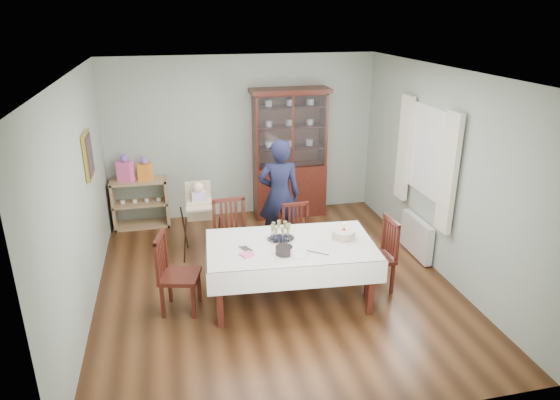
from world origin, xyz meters
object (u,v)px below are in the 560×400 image
object	(u,v)px
chair_end_right	(375,268)
birthday_cake	(344,235)
chair_far_right	(298,249)
china_cabinet	(290,152)
dining_table	(290,272)
sideboard	(141,203)
gift_bag_pink	(125,169)
champagne_tray	(281,235)
chair_end_left	(179,288)
high_chair	(200,226)
gift_bag_orange	(145,170)
chair_far_left	(233,254)
woman	(279,195)

from	to	relation	value
chair_end_right	birthday_cake	xyz separation A→B (m)	(-0.47, -0.04, 0.54)
chair_far_right	china_cabinet	bearing A→B (deg)	78.12
dining_table	birthday_cake	bearing A→B (deg)	-1.46
sideboard	gift_bag_pink	size ratio (longest dim) A/B	2.03
sideboard	champagne_tray	xyz separation A→B (m)	(1.76, -2.59, 0.42)
chair_end_left	chair_end_right	size ratio (longest dim) A/B	1.03
high_chair	gift_bag_pink	world-z (taller)	gift_bag_pink
chair_end_right	champagne_tray	distance (m)	1.33
sideboard	chair_far_right	world-z (taller)	chair_far_right
dining_table	gift_bag_orange	xyz separation A→B (m)	(-1.73, 2.71, 0.59)
sideboard	chair_far_left	xyz separation A→B (m)	(1.26, -1.95, -0.09)
sideboard	woman	distance (m)	2.45
chair_end_right	gift_bag_orange	size ratio (longest dim) A/B	2.46
china_cabinet	champagne_tray	xyz separation A→B (m)	(-0.74, -2.56, -0.30)
birthday_cake	gift_bag_orange	bearing A→B (deg)	131.11
chair_far_left	chair_end_right	xyz separation A→B (m)	(1.72, -0.75, -0.03)
dining_table	sideboard	xyz separation A→B (m)	(-1.85, 2.73, 0.02)
chair_far_right	woman	size ratio (longest dim) A/B	0.53
gift_bag_pink	birthday_cake	bearing A→B (deg)	-45.49
chair_far_right	high_chair	xyz separation A→B (m)	(-1.28, 0.72, 0.16)
dining_table	high_chair	bearing A→B (deg)	122.19
chair_far_right	high_chair	world-z (taller)	high_chair
gift_bag_pink	champagne_tray	bearing A→B (deg)	-52.93
chair_end_right	chair_far_right	bearing A→B (deg)	-136.30
china_cabinet	high_chair	distance (m)	2.12
dining_table	chair_far_right	distance (m)	0.88
china_cabinet	chair_far_left	xyz separation A→B (m)	(-1.24, -1.93, -0.82)
china_cabinet	sideboard	distance (m)	2.60
woman	chair_end_right	bearing A→B (deg)	130.27
dining_table	chair_far_left	size ratio (longest dim) A/B	2.02
sideboard	chair_far_right	xyz separation A→B (m)	(2.16, -1.92, -0.14)
sideboard	chair_far_left	bearing A→B (deg)	-57.23
birthday_cake	gift_bag_orange	world-z (taller)	gift_bag_orange
dining_table	chair_far_left	xyz separation A→B (m)	(-0.59, 0.78, -0.08)
high_chair	birthday_cake	bearing A→B (deg)	-42.61
champagne_tray	china_cabinet	bearing A→B (deg)	73.93
chair_far_left	chair_end_right	size ratio (longest dim) A/B	1.09
gift_bag_pink	dining_table	bearing A→B (deg)	-53.21
gift_bag_pink	sideboard	bearing A→B (deg)	6.46
sideboard	chair_end_left	xyz separation A→B (m)	(0.52, -2.65, -0.11)
china_cabinet	gift_bag_orange	distance (m)	2.38
champagne_tray	chair_end_right	bearing A→B (deg)	-5.54
china_cabinet	high_chair	xyz separation A→B (m)	(-1.62, -1.17, -0.70)
dining_table	gift_bag_pink	distance (m)	3.44
woman	champagne_tray	world-z (taller)	woman
birthday_cake	gift_bag_pink	bearing A→B (deg)	134.51
champagne_tray	gift_bag_pink	bearing A→B (deg)	127.07
chair_end_right	dining_table	bearing A→B (deg)	-90.79
sideboard	high_chair	bearing A→B (deg)	-53.52
chair_far_right	sideboard	bearing A→B (deg)	136.60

